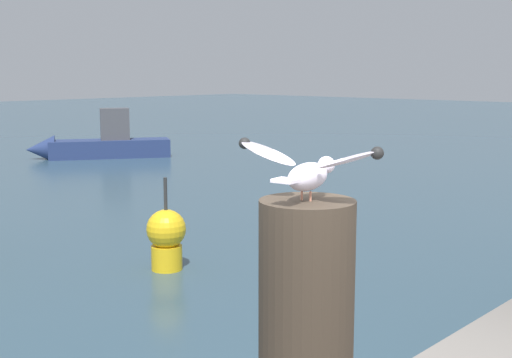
{
  "coord_description": "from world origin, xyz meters",
  "views": [
    {
      "loc": [
        -2.7,
        -1.74,
        2.78
      ],
      "look_at": [
        -0.81,
        -0.0,
        2.38
      ],
      "focal_mm": 48.05,
      "sensor_mm": 36.0,
      "label": 1
    }
  ],
  "objects": [
    {
      "name": "channel_buoy",
      "position": [
        3.37,
        5.57,
        0.48
      ],
      "size": [
        0.56,
        0.56,
        1.33
      ],
      "color": "yellow",
      "rests_on": "ground_plane"
    },
    {
      "name": "seagull",
      "position": [
        -0.81,
        -0.25,
        2.45
      ],
      "size": [
        0.39,
        0.58,
        0.21
      ],
      "color": "tan",
      "rests_on": "mooring_post"
    },
    {
      "name": "boat_navy",
      "position": [
        10.12,
        17.15,
        0.42
      ],
      "size": [
        4.33,
        3.29,
        1.74
      ],
      "color": "navy",
      "rests_on": "ground_plane"
    },
    {
      "name": "mooring_post",
      "position": [
        -0.81,
        -0.25,
        1.8
      ],
      "size": [
        0.35,
        0.35,
        1.07
      ],
      "primitive_type": "cylinder",
      "color": "#382D23",
      "rests_on": "harbor_quay"
    }
  ]
}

